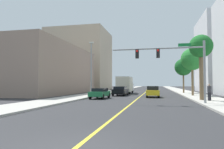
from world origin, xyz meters
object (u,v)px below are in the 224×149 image
Objects in this scene: palm_mid at (192,59)px; car_black at (120,91)px; car_green at (100,93)px; street_lamp at (91,66)px; palm_near at (201,48)px; car_yellow at (153,91)px; pedestrian at (209,92)px; delivery_truck at (125,85)px; traffic_signal_mast at (174,59)px; palm_far at (183,67)px.

palm_mid is 1.66× the size of car_black.
car_black reaches higher than car_green.
palm_near is at bearing -17.13° from street_lamp.
pedestrian reaches higher than car_yellow.
car_black is 2.47× the size of pedestrian.
car_yellow is at bearing 164.94° from pedestrian.
pedestrian is (12.05, -2.39, 0.29)m from car_green.
street_lamp is 1.81× the size of car_black.
palm_mid is at bearing -31.22° from delivery_truck.
pedestrian reaches higher than car_green.
pedestrian is (5.70, -6.41, 0.20)m from car_yellow.
palm_near is at bearing -48.84° from car_yellow.
palm_near reaches higher than delivery_truck.
pedestrian reaches higher than car_black.
palm_mid is 13.02m from delivery_truck.
palm_near is at bearing -56.00° from delivery_truck.
palm_near is 12.61m from car_green.
street_lamp is at bearing 142.64° from traffic_signal_mast.
palm_near is at bearing -93.18° from palm_mid.
car_yellow is (-2.07, 9.37, -3.32)m from traffic_signal_mast.
car_green is 7.52m from car_yellow.
car_black is (3.45, 3.82, -3.57)m from street_lamp.
delivery_truck is (-10.56, -2.16, -3.23)m from palm_far.
car_black is 1.04× the size of car_green.
traffic_signal_mast reaches higher than delivery_truck.
car_black is 5.43m from car_yellow.
palm_far reaches higher than traffic_signal_mast.
car_green is at bearing 172.27° from palm_near.
palm_far is at bearing 62.98° from car_yellow.
palm_near is 1.09× the size of palm_far.
palm_near is 1.66× the size of car_black.
car_black is at bearing 173.50° from pedestrian.
palm_mid is 1.08× the size of palm_far.
delivery_truck reaches higher than car_black.
car_black is at bearing 152.27° from car_yellow.
car_green is at bearing 147.59° from traffic_signal_mast.
palm_mid is (3.55, 12.25, 1.25)m from traffic_signal_mast.
palm_near reaches higher than palm_mid.
palm_far reaches higher than car_black.
car_yellow is 2.45× the size of pedestrian.
street_lamp is 1.83× the size of car_yellow.
delivery_truck is (-7.23, 18.54, -2.46)m from traffic_signal_mast.
car_black is at bearing 141.48° from palm_near.
street_lamp is 4.48× the size of pedestrian.
car_green is at bearing -149.20° from car_yellow.
street_lamp is 1.88× the size of car_green.
car_black is at bearing 47.91° from street_lamp.
palm_far is 1.54× the size of car_yellow.
street_lamp reaches higher than delivery_truck.
car_yellow reaches higher than car_black.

